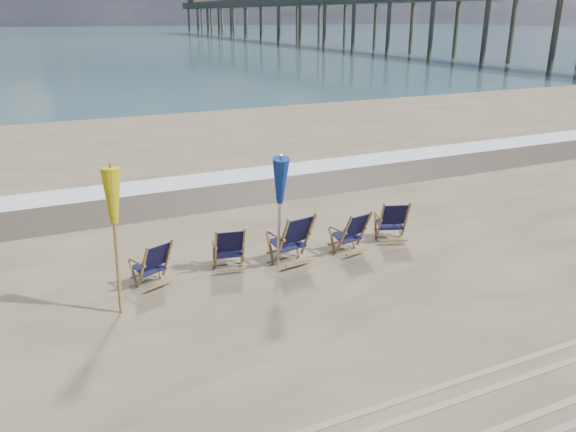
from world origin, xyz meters
The scene contains 12 objects.
ocean centered at (0.00, 128.00, 0.00)m, with size 400.00×400.00×0.00m, color #3A5D60.
surf_foam centered at (0.00, 8.30, 0.00)m, with size 200.00×1.40×0.01m, color silver.
wet_sand_strip centered at (0.00, 6.80, 0.00)m, with size 200.00×2.60×0.00m, color #42362A.
tire_tracks centered at (0.00, -2.80, 0.01)m, with size 80.00×1.30×0.01m, color gray, non-canonical shape.
beach_chair_0 centered at (-2.32, 2.20, 0.44)m, with size 0.56×0.63×0.88m, color black, non-canonical shape.
beach_chair_1 centered at (-0.94, 2.12, 0.45)m, with size 0.58×0.65×0.91m, color black, non-canonical shape.
beach_chair_2 centered at (0.31, 1.95, 0.53)m, with size 0.68×0.77×1.07m, color black, non-canonical shape.
beach_chair_3 centered at (1.54, 1.92, 0.46)m, with size 0.59×0.66×0.92m, color black, non-canonical shape.
beach_chair_4 centered at (2.57, 1.97, 0.47)m, with size 0.61×0.68×0.95m, color black, non-canonical shape.
umbrella_yellow centered at (-3.23, 1.52, 1.79)m, with size 0.30×0.30×2.32m.
umbrella_blue centered at (-0.33, 1.86, 1.66)m, with size 0.30×0.30×2.19m.
fishing_pier centered at (38.00, 74.00, 4.65)m, with size 4.40×140.00×9.30m, color brown, non-canonical shape.
Camera 1 is at (-4.18, -6.81, 4.47)m, focal length 35.00 mm.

